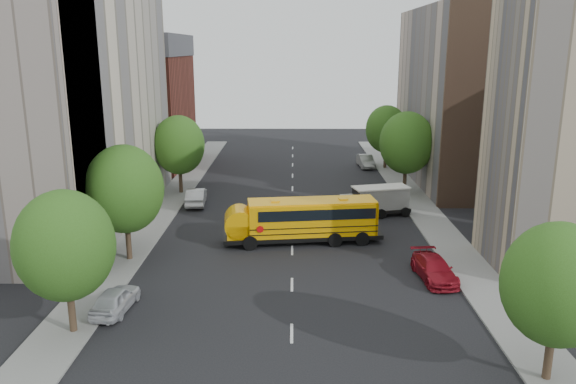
{
  "coord_description": "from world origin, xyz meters",
  "views": [
    {
      "loc": [
        0.04,
        -39.55,
        13.92
      ],
      "look_at": [
        -0.33,
        2.0,
        3.24
      ],
      "focal_mm": 35.0,
      "sensor_mm": 36.0,
      "label": 1
    }
  ],
  "objects_px": {
    "school_bus": "(301,218)",
    "parked_car_1": "(196,196)",
    "street_tree_4": "(407,143)",
    "street_tree_3": "(558,285)",
    "street_tree_5": "(386,129)",
    "parked_car_3": "(434,269)",
    "street_tree_0": "(65,246)",
    "street_tree_1": "(125,189)",
    "parked_car_5": "(366,161)",
    "parked_car_0": "(115,299)",
    "safari_truck": "(376,200)",
    "street_tree_2": "(179,145)"
  },
  "relations": [
    {
      "from": "school_bus",
      "to": "parked_car_3",
      "type": "distance_m",
      "value": 10.68
    },
    {
      "from": "street_tree_1",
      "to": "street_tree_3",
      "type": "bearing_deg",
      "value": -32.47
    },
    {
      "from": "street_tree_4",
      "to": "parked_car_1",
      "type": "xyz_separation_m",
      "value": [
        -19.8,
        -4.11,
        -4.3
      ]
    },
    {
      "from": "street_tree_4",
      "to": "street_tree_3",
      "type": "bearing_deg",
      "value": -90.0
    },
    {
      "from": "street_tree_0",
      "to": "street_tree_4",
      "type": "relative_size",
      "value": 0.91
    },
    {
      "from": "school_bus",
      "to": "parked_car_1",
      "type": "distance_m",
      "value": 13.92
    },
    {
      "from": "street_tree_3",
      "to": "street_tree_5",
      "type": "distance_m",
      "value": 44.0
    },
    {
      "from": "street_tree_0",
      "to": "street_tree_4",
      "type": "distance_m",
      "value": 35.61
    },
    {
      "from": "street_tree_3",
      "to": "street_tree_2",
      "type": "bearing_deg",
      "value": 124.51
    },
    {
      "from": "street_tree_5",
      "to": "school_bus",
      "type": "distance_m",
      "value": 28.39
    },
    {
      "from": "street_tree_5",
      "to": "parked_car_3",
      "type": "distance_m",
      "value": 33.4
    },
    {
      "from": "street_tree_0",
      "to": "street_tree_3",
      "type": "relative_size",
      "value": 1.04
    },
    {
      "from": "street_tree_1",
      "to": "safari_truck",
      "type": "bearing_deg",
      "value": 30.39
    },
    {
      "from": "street_tree_0",
      "to": "parked_car_5",
      "type": "xyz_separation_m",
      "value": [
        19.8,
        40.71,
        -3.9
      ]
    },
    {
      "from": "street_tree_1",
      "to": "parked_car_3",
      "type": "distance_m",
      "value": 20.49
    },
    {
      "from": "street_tree_0",
      "to": "street_tree_1",
      "type": "xyz_separation_m",
      "value": [
        0.0,
        10.0,
        0.31
      ]
    },
    {
      "from": "street_tree_1",
      "to": "school_bus",
      "type": "height_order",
      "value": "street_tree_1"
    },
    {
      "from": "street_tree_5",
      "to": "school_bus",
      "type": "xyz_separation_m",
      "value": [
        -10.35,
        -26.28,
        -2.88
      ]
    },
    {
      "from": "street_tree_2",
      "to": "street_tree_5",
      "type": "xyz_separation_m",
      "value": [
        22.0,
        12.0,
        -0.12
      ]
    },
    {
      "from": "school_bus",
      "to": "parked_car_0",
      "type": "relative_size",
      "value": 2.93
    },
    {
      "from": "safari_truck",
      "to": "parked_car_1",
      "type": "xyz_separation_m",
      "value": [
        -15.9,
        3.27,
        -0.55
      ]
    },
    {
      "from": "street_tree_3",
      "to": "parked_car_3",
      "type": "xyz_separation_m",
      "value": [
        -2.2,
        10.91,
        -3.77
      ]
    },
    {
      "from": "street_tree_3",
      "to": "street_tree_0",
      "type": "bearing_deg",
      "value": 169.7
    },
    {
      "from": "street_tree_1",
      "to": "street_tree_0",
      "type": "bearing_deg",
      "value": -90.0
    },
    {
      "from": "street_tree_0",
      "to": "school_bus",
      "type": "bearing_deg",
      "value": 49.67
    },
    {
      "from": "parked_car_0",
      "to": "street_tree_3",
      "type": "bearing_deg",
      "value": 168.51
    },
    {
      "from": "parked_car_5",
      "to": "street_tree_2",
      "type": "bearing_deg",
      "value": -151.51
    },
    {
      "from": "street_tree_3",
      "to": "parked_car_1",
      "type": "distance_m",
      "value": 34.4
    },
    {
      "from": "school_bus",
      "to": "safari_truck",
      "type": "xyz_separation_m",
      "value": [
        6.45,
        6.9,
        -0.5
      ]
    },
    {
      "from": "school_bus",
      "to": "parked_car_0",
      "type": "bearing_deg",
      "value": -139.26
    },
    {
      "from": "street_tree_1",
      "to": "street_tree_5",
      "type": "xyz_separation_m",
      "value": [
        22.0,
        30.0,
        -0.25
      ]
    },
    {
      "from": "parked_car_0",
      "to": "parked_car_5",
      "type": "distance_m",
      "value": 42.49
    },
    {
      "from": "street_tree_2",
      "to": "street_tree_4",
      "type": "xyz_separation_m",
      "value": [
        22.0,
        0.0,
        0.25
      ]
    },
    {
      "from": "parked_car_1",
      "to": "street_tree_2",
      "type": "bearing_deg",
      "value": -66.66
    },
    {
      "from": "school_bus",
      "to": "parked_car_0",
      "type": "distance_m",
      "value": 15.3
    },
    {
      "from": "parked_car_1",
      "to": "parked_car_3",
      "type": "bearing_deg",
      "value": 131.24
    },
    {
      "from": "street_tree_5",
      "to": "parked_car_3",
      "type": "height_order",
      "value": "street_tree_5"
    },
    {
      "from": "street_tree_1",
      "to": "street_tree_5",
      "type": "distance_m",
      "value": 37.2
    },
    {
      "from": "street_tree_5",
      "to": "street_tree_3",
      "type": "bearing_deg",
      "value": -90.0
    },
    {
      "from": "school_bus",
      "to": "parked_car_3",
      "type": "bearing_deg",
      "value": -46.96
    },
    {
      "from": "street_tree_2",
      "to": "school_bus",
      "type": "bearing_deg",
      "value": -50.8
    },
    {
      "from": "parked_car_3",
      "to": "street_tree_3",
      "type": "bearing_deg",
      "value": -84.56
    },
    {
      "from": "parked_car_5",
      "to": "street_tree_3",
      "type": "bearing_deg",
      "value": -91.39
    },
    {
      "from": "street_tree_3",
      "to": "parked_car_5",
      "type": "xyz_separation_m",
      "value": [
        -2.2,
        44.71,
        -3.71
      ]
    },
    {
      "from": "street_tree_2",
      "to": "street_tree_4",
      "type": "distance_m",
      "value": 22.0
    },
    {
      "from": "street_tree_2",
      "to": "street_tree_4",
      "type": "bearing_deg",
      "value": 0.0
    },
    {
      "from": "street_tree_4",
      "to": "parked_car_3",
      "type": "distance_m",
      "value": 21.65
    },
    {
      "from": "parked_car_0",
      "to": "street_tree_5",
      "type": "bearing_deg",
      "value": -112.93
    },
    {
      "from": "street_tree_5",
      "to": "safari_truck",
      "type": "bearing_deg",
      "value": -101.37
    },
    {
      "from": "street_tree_1",
      "to": "street_tree_4",
      "type": "bearing_deg",
      "value": 39.29
    }
  ]
}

